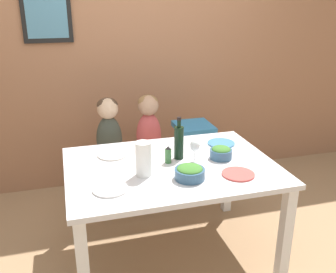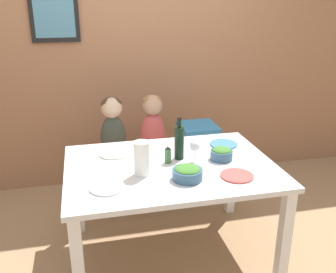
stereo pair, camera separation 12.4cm
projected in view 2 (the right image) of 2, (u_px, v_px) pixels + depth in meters
The scene contains 18 objects.
ground_plane at pixel (170, 253), 2.84m from camera, with size 14.00×14.00×0.00m, color #9E7A56.
wall_back at pixel (138, 49), 3.61m from camera, with size 10.00×0.09×2.70m.
dining_table at pixel (170, 177), 2.61m from camera, with size 1.43×1.03×0.73m.
chair_far_left at pixel (115, 168), 3.36m from camera, with size 0.39×0.41×0.45m.
chair_far_center at pixel (153, 164), 3.44m from camera, with size 0.39×0.41×0.45m.
chair_right_highchair at pixel (198, 142), 3.46m from camera, with size 0.33×0.35×0.73m.
person_child_left at pixel (113, 126), 3.23m from camera, with size 0.22×0.19×0.58m.
person_child_center at pixel (153, 124), 3.30m from camera, with size 0.22×0.19×0.58m.
wine_bottle at pixel (179, 142), 2.64m from camera, with size 0.07×0.07×0.31m.
paper_towel_roll at pixel (142, 158), 2.40m from camera, with size 0.10×0.10×0.23m.
wine_glass_near at pixel (195, 147), 2.59m from camera, with size 0.07×0.07×0.16m.
salad_bowl_large at pixel (187, 173), 2.36m from camera, with size 0.19×0.19×0.09m.
salad_bowl_small at pixel (221, 153), 2.65m from camera, with size 0.16×0.16×0.09m.
dinner_plate_front_left at pixel (107, 188), 2.26m from camera, with size 0.21×0.21×0.01m.
dinner_plate_back_left at pixel (113, 154), 2.75m from camera, with size 0.21×0.21×0.01m.
dinner_plate_back_right at pixel (223, 144), 2.93m from camera, with size 0.21×0.21×0.01m.
dinner_plate_front_right at pixel (237, 176), 2.41m from camera, with size 0.21×0.21×0.01m.
condiment_bottle_hot_sauce at pixel (168, 155), 2.59m from camera, with size 0.05×0.05×0.13m.
Camera 2 is at (-0.55, -2.29, 1.81)m, focal length 40.00 mm.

